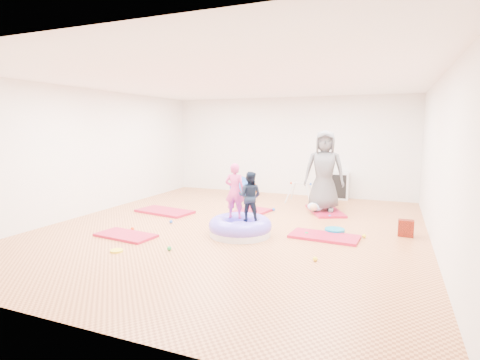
% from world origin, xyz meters
% --- Properties ---
extents(room, '(7.01, 8.01, 2.81)m').
position_xyz_m(room, '(0.00, 0.00, 1.40)').
color(room, tan).
rests_on(room, ground).
extents(gym_mat_front_left, '(1.14, 0.66, 0.05)m').
position_xyz_m(gym_mat_front_left, '(-1.56, -1.32, 0.02)').
color(gym_mat_front_left, '#BA0D36').
rests_on(gym_mat_front_left, ground).
extents(gym_mat_mid_left, '(1.40, 0.86, 0.05)m').
position_xyz_m(gym_mat_mid_left, '(-1.99, 0.58, 0.03)').
color(gym_mat_mid_left, '#BA0D36').
rests_on(gym_mat_mid_left, ground).
extents(gym_mat_center_back, '(0.90, 1.41, 0.05)m').
position_xyz_m(gym_mat_center_back, '(-0.18, 1.10, 0.03)').
color(gym_mat_center_back, '#BA0D36').
rests_on(gym_mat_center_back, ground).
extents(gym_mat_right, '(1.23, 0.67, 0.05)m').
position_xyz_m(gym_mat_right, '(1.76, -0.05, 0.02)').
color(gym_mat_right, '#BA0D36').
rests_on(gym_mat_right, ground).
extents(gym_mat_rear_right, '(1.12, 1.42, 0.05)m').
position_xyz_m(gym_mat_rear_right, '(1.43, 2.02, 0.03)').
color(gym_mat_rear_right, '#BA0D36').
rests_on(gym_mat_rear_right, ground).
extents(inflatable_cushion, '(1.15, 1.15, 0.36)m').
position_xyz_m(inflatable_cushion, '(0.31, -0.45, 0.14)').
color(inflatable_cushion, silver).
rests_on(inflatable_cushion, ground).
extents(child_pink, '(0.40, 0.28, 1.02)m').
position_xyz_m(child_pink, '(0.16, -0.35, 0.84)').
color(child_pink, '#D23D83').
rests_on(child_pink, inflatable_cushion).
extents(child_navy, '(0.45, 0.36, 0.90)m').
position_xyz_m(child_navy, '(0.50, -0.47, 0.78)').
color(child_navy, black).
rests_on(child_navy, inflatable_cushion).
extents(adult_caregiver, '(0.97, 0.71, 1.83)m').
position_xyz_m(adult_caregiver, '(1.39, 1.97, 0.97)').
color(adult_caregiver, '#4E4E52').
rests_on(adult_caregiver, gym_mat_rear_right).
extents(infant, '(0.35, 0.36, 0.21)m').
position_xyz_m(infant, '(1.24, 1.77, 0.16)').
color(infant, '#BDD6FF').
rests_on(infant, gym_mat_rear_right).
extents(ball_pit_balls, '(4.18, 3.44, 0.07)m').
position_xyz_m(ball_pit_balls, '(0.50, -0.03, 0.04)').
color(ball_pit_balls, green).
rests_on(ball_pit_balls, ground).
extents(exercise_ball_blue, '(0.60, 0.60, 0.60)m').
position_xyz_m(exercise_ball_blue, '(-1.09, 2.99, 0.30)').
color(exercise_ball_blue, blue).
rests_on(exercise_ball_blue, ground).
extents(exercise_ball_orange, '(0.43, 0.43, 0.43)m').
position_xyz_m(exercise_ball_orange, '(-0.93, 3.32, 0.21)').
color(exercise_ball_orange, '#FF6502').
rests_on(exercise_ball_orange, ground).
extents(infant_play_gym, '(0.69, 0.65, 0.53)m').
position_xyz_m(infant_play_gym, '(0.65, 2.85, 0.35)').
color(infant_play_gym, silver).
rests_on(infant_play_gym, ground).
extents(cube_shelf, '(0.74, 0.36, 0.74)m').
position_xyz_m(cube_shelf, '(1.39, 3.79, 0.37)').
color(cube_shelf, silver).
rests_on(cube_shelf, ground).
extents(balance_disc, '(0.37, 0.37, 0.08)m').
position_xyz_m(balance_disc, '(1.89, 0.34, 0.04)').
color(balance_disc, '#0A80A8').
rests_on(balance_disc, ground).
extents(backpack, '(0.26, 0.16, 0.30)m').
position_xyz_m(backpack, '(3.10, 0.60, 0.15)').
color(backpack, '#A41F0B').
rests_on(backpack, ground).
extents(yellow_toy, '(0.20, 0.20, 0.03)m').
position_xyz_m(yellow_toy, '(-1.15, -2.05, 0.02)').
color(yellow_toy, yellow).
rests_on(yellow_toy, ground).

